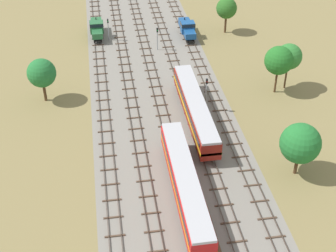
{
  "coord_description": "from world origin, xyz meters",
  "views": [
    {
      "loc": [
        -9.07,
        -20.21,
        42.95
      ],
      "look_at": [
        0.0,
        38.45,
        1.5
      ],
      "focal_mm": 52.63,
      "sensor_mm": 36.0,
      "label": 1
    }
  ],
  "objects": [
    {
      "name": "lineside_tree_1",
      "position": [
        15.47,
        27.11,
        4.94
      ],
      "size": [
        5.37,
        5.37,
        7.63
      ],
      "color": "#4C331E",
      "rests_on": "ground"
    },
    {
      "name": "spare_rail_bundle",
      "position": [
        2.14,
        18.89,
        0.12
      ],
      "size": [
        0.6,
        10.0,
        0.24
      ],
      "primitive_type": "cube",
      "color": "brown",
      "rests_on": "ground"
    },
    {
      "name": "ground_plane",
      "position": [
        0.0,
        56.0,
        0.0
      ],
      "size": [
        480.0,
        480.0,
        0.0
      ],
      "primitive_type": "plane",
      "color": "olive"
    },
    {
      "name": "track_centre",
      "position": [
        4.57,
        57.0,
        0.14
      ],
      "size": [
        2.4,
        126.0,
        0.29
      ],
      "color": "#47382D",
      "rests_on": "ground"
    },
    {
      "name": "signal_post_near",
      "position": [
        2.28,
        66.69,
        3.02
      ],
      "size": [
        0.28,
        0.47,
        4.7
      ],
      "color": "gray",
      "rests_on": "ground"
    },
    {
      "name": "signal_post_mid",
      "position": [
        6.85,
        43.88,
        3.75
      ],
      "size": [
        0.28,
        0.47,
        5.96
      ],
      "color": "gray",
      "rests_on": "ground"
    },
    {
      "name": "ballast_bed",
      "position": [
        0.0,
        56.0,
        0.0
      ],
      "size": [
        22.26,
        176.0,
        0.01
      ],
      "primitive_type": "cube",
      "color": "gray",
      "rests_on": "ground"
    },
    {
      "name": "passenger_coach_centre_left_nearest",
      "position": [
        0.0,
        24.51,
        2.61
      ],
      "size": [
        2.96,
        22.0,
        3.8
      ],
      "color": "red",
      "rests_on": "ground"
    },
    {
      "name": "track_left",
      "position": [
        -4.57,
        57.0,
        0.14
      ],
      "size": [
        2.4,
        126.0,
        0.29
      ],
      "color": "#47382D",
      "rests_on": "ground"
    },
    {
      "name": "track_centre_left",
      "position": [
        0.0,
        57.0,
        0.14
      ],
      "size": [
        2.4,
        126.0,
        0.29
      ],
      "color": "#47382D",
      "rests_on": "ground"
    },
    {
      "name": "shunter_loco_centre_right_mid",
      "position": [
        9.13,
        71.81,
        2.01
      ],
      "size": [
        2.74,
        8.46,
        3.1
      ],
      "color": "#194C8C",
      "rests_on": "ground"
    },
    {
      "name": "shunter_loco_far_left_midfar",
      "position": [
        -9.13,
        74.7,
        2.01
      ],
      "size": [
        2.74,
        8.46,
        3.1
      ],
      "color": "#286638",
      "rests_on": "ground"
    },
    {
      "name": "lineside_tree_2",
      "position": [
        -18.43,
        51.01,
        5.07
      ],
      "size": [
        4.64,
        4.64,
        7.41
      ],
      "color": "#4C331E",
      "rests_on": "ground"
    },
    {
      "name": "signal_post_nearest",
      "position": [
        -6.85,
        72.48,
        3.03
      ],
      "size": [
        0.28,
        0.47,
        4.72
      ],
      "color": "gray",
      "rests_on": "ground"
    },
    {
      "name": "lineside_tree_0",
      "position": [
        21.81,
        48.88,
        5.92
      ],
      "size": [
        4.34,
        4.34,
        8.11
      ],
      "color": "#4C331E",
      "rests_on": "ground"
    },
    {
      "name": "track_centre_right",
      "position": [
        9.13,
        57.0,
        0.14
      ],
      "size": [
        2.4,
        126.0,
        0.29
      ],
      "color": "#47382D",
      "rests_on": "ground"
    },
    {
      "name": "lineside_tree_4",
      "position": [
        17.4,
        72.74,
        5.25
      ],
      "size": [
        4.24,
        4.24,
        7.4
      ],
      "color": "#4C331E",
      "rests_on": "ground"
    },
    {
      "name": "lineside_tree_3",
      "position": [
        19.71,
        47.82,
        5.92
      ],
      "size": [
        4.74,
        4.74,
        8.31
      ],
      "color": "#4C331E",
      "rests_on": "ground"
    },
    {
      "name": "track_far_left",
      "position": [
        -9.13,
        57.0,
        0.14
      ],
      "size": [
        2.4,
        126.0,
        0.29
      ],
      "color": "#47382D",
      "rests_on": "ground"
    },
    {
      "name": "passenger_coach_centre_near",
      "position": [
        4.57,
        40.99,
        2.61
      ],
      "size": [
        2.96,
        22.0,
        3.8
      ],
      "color": "maroon",
      "rests_on": "ground"
    }
  ]
}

